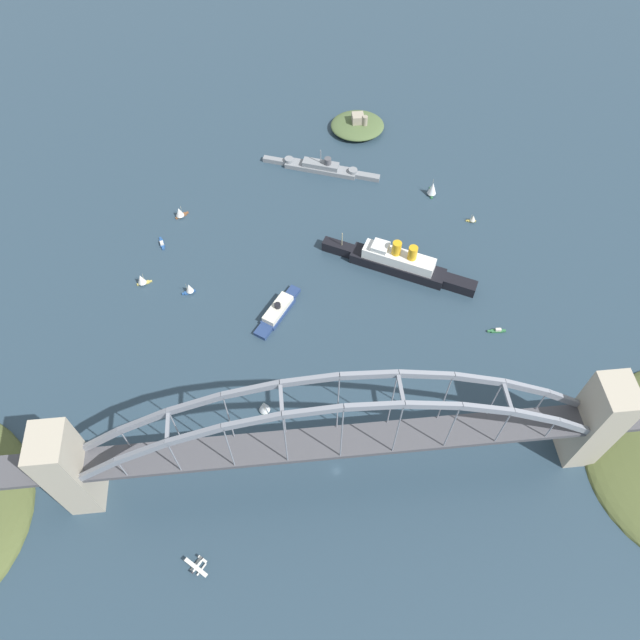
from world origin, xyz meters
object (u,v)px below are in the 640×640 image
object	(u,v)px
ocean_liner	(399,263)
fort_island_mid_harbor	(357,125)
small_boat_0	(264,407)
small_boat_5	(162,243)
small_boat_2	(180,212)
small_boat_7	(497,331)
small_boat_1	(141,279)
harbor_ferry_steamer	(278,311)
small_boat_6	(189,288)
small_boat_3	(432,188)
small_boat_4	(473,218)
naval_cruiser	(322,167)
harbor_arch_bridge	(338,442)
seaplane_taxiing_near_bridge	(198,567)

from	to	relation	value
ocean_liner	fort_island_mid_harbor	bearing A→B (deg)	92.85
small_boat_0	small_boat_5	world-z (taller)	small_boat_0
small_boat_2	small_boat_7	distance (m)	201.93
small_boat_1	harbor_ferry_steamer	bearing A→B (deg)	-20.48
harbor_ferry_steamer	small_boat_6	distance (m)	52.32
fort_island_mid_harbor	small_boat_3	xyz separation A→B (m)	(38.59, -69.72, 1.69)
ocean_liner	small_boat_3	bearing A→B (deg)	61.66
small_boat_1	small_boat_3	distance (m)	187.52
small_boat_0	small_boat_1	xyz separation A→B (m)	(-65.97, 86.91, -0.64)
small_boat_7	small_boat_1	bearing A→B (deg)	164.94
small_boat_4	small_boat_6	xyz separation A→B (m)	(-172.11, -38.79, 1.00)
harbor_ferry_steamer	small_boat_7	distance (m)	119.49
naval_cruiser	small_boat_3	distance (m)	73.99
small_boat_2	small_boat_6	distance (m)	61.03
small_boat_7	ocean_liner	bearing A→B (deg)	133.77
small_boat_3	small_boat_7	bearing A→B (deg)	-82.66
harbor_ferry_steamer	harbor_arch_bridge	bearing A→B (deg)	-76.51
ocean_liner	small_boat_3	xyz separation A→B (m)	(32.16, 59.62, -1.05)
harbor_arch_bridge	small_boat_5	world-z (taller)	harbor_arch_bridge
small_boat_0	small_boat_6	xyz separation A→B (m)	(-38.81, 77.95, -0.78)
harbor_arch_bridge	small_boat_5	bearing A→B (deg)	120.57
naval_cruiser	small_boat_0	xyz separation A→B (m)	(-45.28, -172.25, 1.87)
seaplane_taxiing_near_bridge	small_boat_7	bearing A→B (deg)	33.72
small_boat_5	small_boat_4	bearing A→B (deg)	0.11
small_boat_1	small_boat_7	size ratio (longest dim) A/B	0.87
ocean_liner	seaplane_taxiing_near_bridge	distance (m)	190.48
harbor_arch_bridge	small_boat_5	distance (m)	177.15
small_boat_4	small_boat_6	distance (m)	176.43
harbor_ferry_steamer	small_boat_7	world-z (taller)	harbor_ferry_steamer
harbor_arch_bridge	small_boat_4	size ratio (longest dim) A/B	46.49
fort_island_mid_harbor	naval_cruiser	bearing A→B (deg)	-126.01
seaplane_taxiing_near_bridge	small_boat_6	distance (m)	148.83
small_boat_2	ocean_liner	bearing A→B (deg)	-23.52
small_boat_6	small_boat_1	bearing A→B (deg)	161.74
small_boat_5	small_boat_6	xyz separation A→B (m)	(17.90, -38.44, 3.10)
small_boat_0	small_boat_3	distance (m)	182.05
small_boat_2	small_boat_5	xyz separation A→B (m)	(-10.26, -22.12, -3.03)
small_boat_3	small_boat_0	bearing A→B (deg)	-128.39
fort_island_mid_harbor	small_boat_0	world-z (taller)	fort_island_mid_harbor
small_boat_5	harbor_arch_bridge	bearing A→B (deg)	-59.43
ocean_liner	small_boat_5	bearing A→B (deg)	166.39
seaplane_taxiing_near_bridge	small_boat_4	bearing A→B (deg)	48.68
harbor_arch_bridge	small_boat_3	size ratio (longest dim) A/B	25.34
small_boat_0	small_boat_7	world-z (taller)	small_boat_0
ocean_liner	small_boat_3	size ratio (longest dim) A/B	7.48
harbor_ferry_steamer	small_boat_0	size ratio (longest dim) A/B	3.49
small_boat_1	small_boat_3	world-z (taller)	small_boat_3
seaplane_taxiing_near_bridge	small_boat_6	world-z (taller)	small_boat_6
naval_cruiser	small_boat_3	size ratio (longest dim) A/B	6.69
naval_cruiser	small_boat_5	distance (m)	116.30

